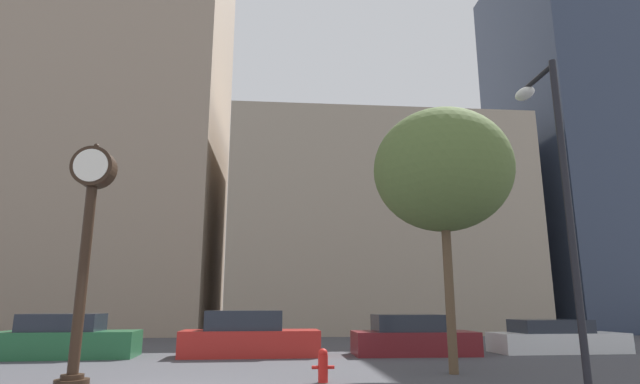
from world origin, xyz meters
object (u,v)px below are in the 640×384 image
at_px(street_lamp_right, 554,170).
at_px(car_maroon, 412,338).
at_px(car_white, 556,339).
at_px(street_clock, 88,224).
at_px(car_green, 67,339).
at_px(car_red, 249,337).
at_px(fire_hydrant_near, 323,365).
at_px(bare_tree, 443,170).

bearing_deg(street_lamp_right, car_maroon, 95.87).
bearing_deg(car_white, street_lamp_right, -120.07).
height_order(street_clock, car_green, street_clock).
relative_size(car_red, car_maroon, 1.10).
distance_m(car_red, fire_hydrant_near, 6.27).
bearing_deg(car_green, car_maroon, -3.53).
xyz_separation_m(car_white, street_lamp_right, (-4.61, -8.76, 3.88)).
bearing_deg(car_green, fire_hydrant_near, -40.28).
height_order(street_clock, car_red, street_clock).
bearing_deg(car_maroon, fire_hydrant_near, -121.29).
xyz_separation_m(car_white, fire_hydrant_near, (-9.12, -6.38, -0.12)).
relative_size(street_clock, car_red, 1.18).
relative_size(car_green, fire_hydrant_near, 6.14).
bearing_deg(bare_tree, street_lamp_right, -72.21).
bearing_deg(street_clock, car_white, 23.32).
xyz_separation_m(car_green, street_lamp_right, (12.46, -8.37, 3.78)).
xyz_separation_m(car_green, car_white, (17.06, 0.39, -0.10)).
relative_size(fire_hydrant_near, street_lamp_right, 0.11).
distance_m(car_green, car_white, 17.07).
bearing_deg(street_clock, street_lamp_right, -13.97).
relative_size(car_red, street_lamp_right, 0.70).
distance_m(street_clock, street_lamp_right, 10.30).
bearing_deg(street_lamp_right, car_red, 127.97).
height_order(car_maroon, street_lamp_right, street_lamp_right).
bearing_deg(car_white, bare_tree, -139.64).
height_order(street_lamp_right, bare_tree, bare_tree).
bearing_deg(car_red, bare_tree, -43.11).
relative_size(car_maroon, street_lamp_right, 0.64).
bearing_deg(fire_hydrant_near, car_white, 35.00).
xyz_separation_m(street_clock, car_red, (3.47, 5.84, -2.88)).
height_order(car_maroon, bare_tree, bare_tree).
xyz_separation_m(car_green, car_red, (5.96, -0.04, 0.04)).
bearing_deg(car_green, street_clock, -70.33).
xyz_separation_m(car_red, fire_hydrant_near, (1.98, -5.94, -0.26)).
bearing_deg(fire_hydrant_near, bare_tree, 18.00).
bearing_deg(bare_tree, fire_hydrant_near, -162.00).
height_order(fire_hydrant_near, street_lamp_right, street_lamp_right).
relative_size(street_clock, car_maroon, 1.30).
bearing_deg(fire_hydrant_near, car_green, 143.00).
bearing_deg(car_maroon, street_clock, -147.03).
distance_m(car_red, car_maroon, 5.64).
xyz_separation_m(street_lamp_right, bare_tree, (-1.12, 3.48, 0.91)).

